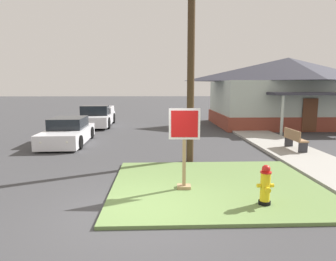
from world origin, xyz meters
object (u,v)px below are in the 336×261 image
object	(u,v)px
utility_pole	(191,32)
pickup_truck_white	(97,117)
manhole_cover	(146,182)
parked_sedan_white	(68,132)
stop_sign	(184,149)
fire_hydrant	(265,186)
street_bench	(294,139)

from	to	relation	value
utility_pole	pickup_truck_white	bearing A→B (deg)	118.43
manhole_cover	utility_pole	size ratio (longest dim) A/B	0.08
manhole_cover	parked_sedan_white	bearing A→B (deg)	123.32
parked_sedan_white	pickup_truck_white	xyz separation A→B (m)	(0.12, 6.31, 0.07)
stop_sign	fire_hydrant	bearing A→B (deg)	-32.54
fire_hydrant	manhole_cover	world-z (taller)	fire_hydrant
street_bench	utility_pole	size ratio (longest dim) A/B	0.16
stop_sign	manhole_cover	bearing A→B (deg)	144.23
stop_sign	street_bench	distance (m)	6.80
fire_hydrant	street_bench	size ratio (longest dim) A/B	0.65
utility_pole	street_bench	bearing A→B (deg)	16.75
stop_sign	utility_pole	world-z (taller)	utility_pole
parked_sedan_white	manhole_cover	bearing A→B (deg)	-56.68
fire_hydrant	stop_sign	world-z (taller)	stop_sign
parked_sedan_white	utility_pole	world-z (taller)	utility_pole
stop_sign	parked_sedan_white	world-z (taller)	stop_sign
stop_sign	manhole_cover	distance (m)	1.71
fire_hydrant	street_bench	distance (m)	6.52
street_bench	stop_sign	bearing A→B (deg)	-138.50
stop_sign	parked_sedan_white	size ratio (longest dim) A/B	0.47
pickup_truck_white	street_bench	size ratio (longest dim) A/B	3.67
pickup_truck_white	street_bench	bearing A→B (deg)	-40.85
street_bench	utility_pole	world-z (taller)	utility_pole
pickup_truck_white	utility_pole	xyz separation A→B (m)	(5.43, -10.02, 4.00)
manhole_cover	pickup_truck_white	bearing A→B (deg)	107.40
stop_sign	parked_sedan_white	distance (m)	8.50
pickup_truck_white	utility_pole	bearing A→B (deg)	-61.57
stop_sign	utility_pole	distance (m)	4.70
pickup_truck_white	street_bench	world-z (taller)	pickup_truck_white
stop_sign	pickup_truck_white	bearing A→B (deg)	110.53
fire_hydrant	stop_sign	distance (m)	2.16
pickup_truck_white	street_bench	distance (m)	13.22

